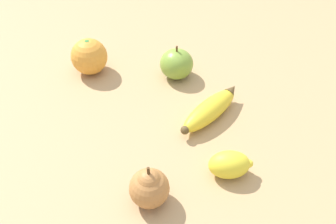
# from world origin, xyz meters

# --- Properties ---
(ground_plane) EXTENTS (3.00, 3.00, 0.00)m
(ground_plane) POSITION_xyz_m (0.00, 0.00, 0.00)
(ground_plane) COLOR tan
(banana) EXTENTS (0.17, 0.12, 0.04)m
(banana) POSITION_xyz_m (-0.06, 0.09, 0.02)
(banana) COLOR yellow
(banana) RESTS_ON ground_plane
(orange) EXTENTS (0.08, 0.08, 0.08)m
(orange) POSITION_xyz_m (0.15, -0.15, 0.04)
(orange) COLOR orange
(orange) RESTS_ON ground_plane
(pear) EXTENTS (0.07, 0.07, 0.09)m
(pear) POSITION_xyz_m (0.12, 0.25, 0.04)
(pear) COLOR #B2753D
(pear) RESTS_ON ground_plane
(apple) EXTENTS (0.08, 0.08, 0.08)m
(apple) POSITION_xyz_m (-0.03, -0.07, 0.03)
(apple) COLOR olive
(apple) RESTS_ON ground_plane
(lemon) EXTENTS (0.08, 0.07, 0.05)m
(lemon) POSITION_xyz_m (-0.03, 0.24, 0.03)
(lemon) COLOR yellow
(lemon) RESTS_ON ground_plane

